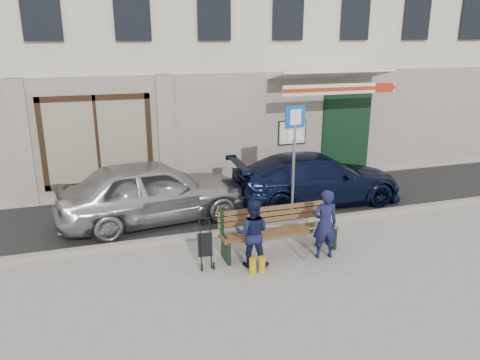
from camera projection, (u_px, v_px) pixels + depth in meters
name	position (u px, v px, depth m)	size (l,w,h in m)	color
ground	(283.00, 260.00, 9.09)	(80.00, 80.00, 0.00)	#9E9991
asphalt_lane	(236.00, 207.00, 11.91)	(60.00, 3.20, 0.01)	#282828
curb	(257.00, 228.00, 10.44)	(60.00, 0.18, 0.12)	#9E9384
building	(187.00, 10.00, 15.30)	(20.00, 8.27, 10.00)	beige
car_silver	(153.00, 191.00, 10.80)	(1.75, 4.35, 1.48)	#ADACB1
car_navy	(316.00, 178.00, 12.07)	(1.82, 4.47, 1.30)	black
parking_sign	(294.00, 145.00, 10.60)	(0.50, 0.11, 2.70)	gray
bench	(277.00, 231.00, 9.29)	(2.40, 1.17, 0.98)	brown
man	(325.00, 224.00, 9.03)	(0.51, 0.33, 1.39)	#15183B
woman	(252.00, 233.00, 8.71)	(0.65, 0.50, 1.33)	#141837
stroller	(205.00, 246.00, 8.76)	(0.30, 0.41, 0.93)	black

